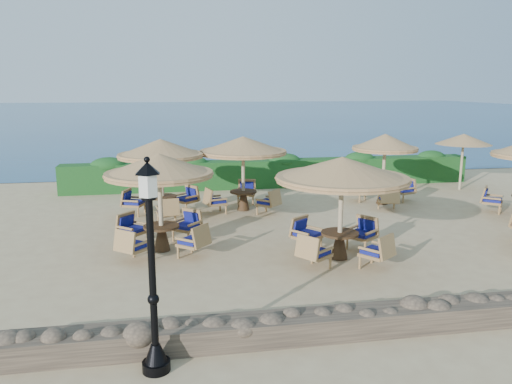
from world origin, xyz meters
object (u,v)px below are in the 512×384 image
Objects in this scene: cafe_set_3 at (161,160)px; extra_parasol at (464,139)px; cafe_set_0 at (160,184)px; cafe_set_5 at (384,156)px; lamp_post at (152,277)px; cafe_set_1 at (342,185)px; cafe_set_4 at (243,156)px.

extra_parasol is at bearing 10.68° from cafe_set_3.
cafe_set_0 is (-12.56, -6.08, -0.33)m from extra_parasol.
cafe_set_3 is at bearing 89.98° from cafe_set_0.
cafe_set_3 is 1.07× the size of cafe_set_5.
cafe_set_1 is at bearing 44.54° from lamp_post.
cafe_set_4 reaches higher than extra_parasol.
cafe_set_1 is at bearing -136.94° from extra_parasol.
cafe_set_5 is (5.32, 0.06, -0.16)m from cafe_set_4.
cafe_set_3 is at bearing 89.78° from lamp_post.
cafe_set_1 is 1.25× the size of cafe_set_5.
cafe_set_1 is at bearing -48.78° from cafe_set_3.
cafe_set_1 reaches higher than extra_parasol.
cafe_set_3 is at bearing -172.54° from cafe_set_4.
lamp_post is 5.93m from cafe_set_0.
extra_parasol is at bearing 43.06° from cafe_set_1.
extra_parasol is 13.96m from cafe_set_0.
lamp_post reaches higher than cafe_set_0.
cafe_set_0 is 9.15m from cafe_set_5.
cafe_set_0 is (0.04, 5.92, 0.29)m from lamp_post.
cafe_set_0 is at bearing -124.82° from cafe_set_4.
cafe_set_4 is (-1.68, 5.53, 0.02)m from cafe_set_1.
lamp_post is 1.38× the size of extra_parasol.
cafe_set_0 is at bearing -90.02° from cafe_set_3.
cafe_set_5 is (8.16, 0.43, -0.12)m from cafe_set_3.
cafe_set_3 is 8.17m from cafe_set_5.
cafe_set_3 is (-4.51, 5.15, -0.02)m from cafe_set_1.
cafe_set_4 is (2.84, 0.37, 0.04)m from cafe_set_3.
lamp_post reaches higher than cafe_set_5.
cafe_set_5 is (8.16, 4.14, -0.03)m from cafe_set_0.
lamp_post is 17.41m from extra_parasol.
cafe_set_1 is (4.55, 4.48, 0.40)m from lamp_post.
cafe_set_0 is 1.06× the size of cafe_set_5.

